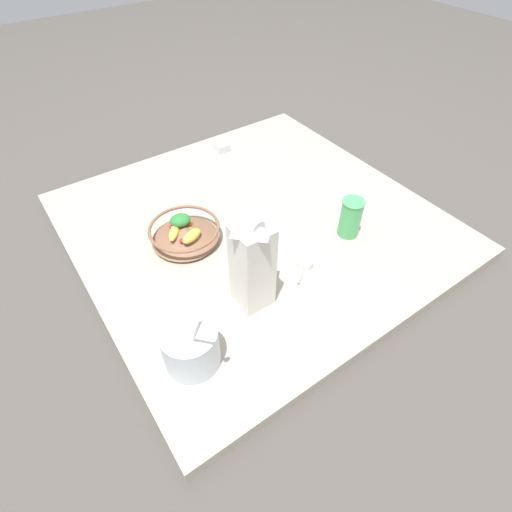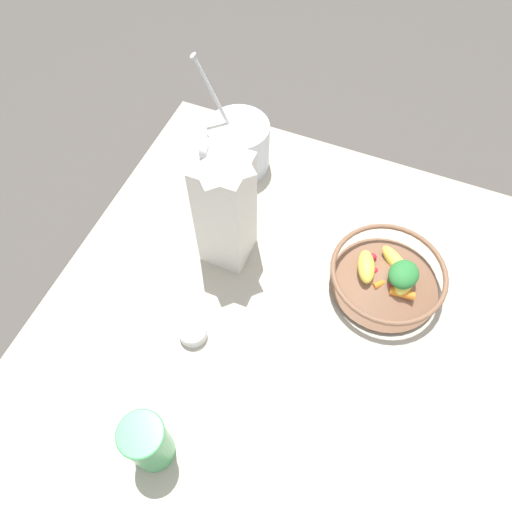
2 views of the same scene
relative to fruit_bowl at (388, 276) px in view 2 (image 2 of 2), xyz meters
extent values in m
plane|color=#4C4742|center=(0.24, -0.04, -0.08)|extent=(6.00, 6.00, 0.00)
cube|color=#B2A893|center=(0.24, -0.04, -0.06)|extent=(1.12, 1.12, 0.04)
cylinder|color=brown|center=(0.00, 0.00, -0.03)|extent=(0.12, 0.12, 0.01)
cone|color=brown|center=(0.00, 0.00, -0.01)|extent=(0.21, 0.21, 0.04)
torus|color=brown|center=(0.00, 0.00, 0.02)|extent=(0.22, 0.22, 0.01)
ellipsoid|color=#EFD64C|center=(0.01, 0.03, 0.01)|extent=(0.07, 0.04, 0.03)
ellipsoid|color=#EFD64C|center=(-0.03, 0.01, 0.01)|extent=(0.07, 0.08, 0.03)
ellipsoid|color=#EFD64C|center=(0.00, -0.04, 0.01)|extent=(0.08, 0.05, 0.03)
cylinder|color=orange|center=(0.00, 0.01, 0.00)|extent=(0.03, 0.04, 0.01)
cylinder|color=orange|center=(0.03, 0.03, 0.00)|extent=(0.02, 0.05, 0.02)
cylinder|color=orange|center=(0.02, -0.01, 0.00)|extent=(0.04, 0.04, 0.01)
sphere|color=red|center=(0.02, 0.01, 0.00)|extent=(0.01, 0.01, 0.01)
sphere|color=red|center=(-0.03, -0.04, 0.01)|extent=(0.02, 0.02, 0.02)
sphere|color=red|center=(-0.03, 0.01, 0.01)|extent=(0.02, 0.02, 0.02)
sphere|color=red|center=(0.00, 0.00, 0.01)|extent=(0.02, 0.02, 0.02)
sphere|color=red|center=(-0.02, 0.03, 0.01)|extent=(0.02, 0.02, 0.02)
sphere|color=red|center=(0.00, -0.03, 0.00)|extent=(0.01, 0.01, 0.01)
ellipsoid|color=#2D7F38|center=(0.00, 0.02, 0.03)|extent=(0.07, 0.07, 0.03)
cube|color=silver|center=(0.04, -0.32, 0.09)|extent=(0.09, 0.09, 0.26)
pyramid|color=silver|center=(0.04, -0.32, 0.25)|extent=(0.09, 0.09, 0.05)
cylinder|color=white|center=(0.04, -0.34, 0.24)|extent=(0.03, 0.01, 0.03)
cylinder|color=silver|center=(-0.18, -0.39, 0.02)|extent=(0.13, 0.13, 0.12)
cylinder|color=white|center=(-0.18, -0.39, 0.07)|extent=(0.12, 0.12, 0.02)
cylinder|color=silver|center=(-0.18, -0.43, 0.13)|extent=(0.01, 0.09, 0.20)
ellipsoid|color=silver|center=(-0.18, -0.47, 0.23)|extent=(0.02, 0.01, 0.01)
cylinder|color=#4CB266|center=(0.44, -0.27, 0.03)|extent=(0.07, 0.07, 0.13)
torus|color=#4CB266|center=(0.44, -0.27, 0.09)|extent=(0.07, 0.07, 0.01)
cylinder|color=white|center=(0.23, -0.30, -0.02)|extent=(0.05, 0.05, 0.03)
cylinder|color=white|center=(0.19, -0.33, -0.02)|extent=(0.04, 0.04, 0.01)
camera|label=1|loc=(-0.35, -0.88, 0.83)|focal=28.00mm
camera|label=2|loc=(0.53, -0.06, 0.83)|focal=35.00mm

